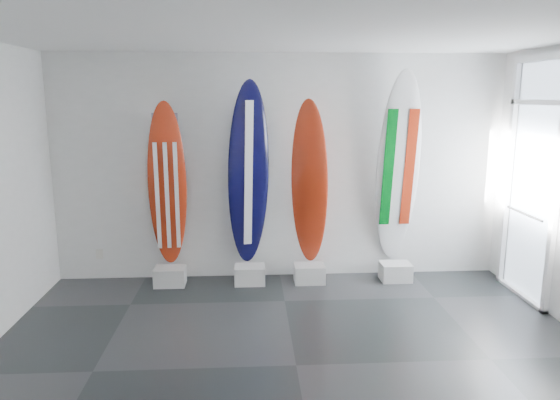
{
  "coord_description": "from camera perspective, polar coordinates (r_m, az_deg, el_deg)",
  "views": [
    {
      "loc": [
        -0.41,
        -4.4,
        2.45
      ],
      "look_at": [
        -0.07,
        1.4,
        1.28
      ],
      "focal_mm": 33.37,
      "sensor_mm": 36.0,
      "label": 1
    }
  ],
  "objects": [
    {
      "name": "floor",
      "position": [
        5.05,
        1.79,
        -17.67
      ],
      "size": [
        6.0,
        6.0,
        0.0
      ],
      "primitive_type": "plane",
      "color": "black",
      "rests_on": "ground"
    },
    {
      "name": "ceiling",
      "position": [
        4.45,
        2.04,
        18.42
      ],
      "size": [
        6.0,
        6.0,
        0.0
      ],
      "primitive_type": "plane",
      "rotation": [
        3.14,
        0.0,
        0.0
      ],
      "color": "white",
      "rests_on": "wall_back"
    },
    {
      "name": "wall_back",
      "position": [
        6.98,
        0.0,
        3.52
      ],
      "size": [
        6.0,
        0.0,
        6.0
      ],
      "primitive_type": "plane",
      "rotation": [
        1.57,
        0.0,
        0.0
      ],
      "color": "white",
      "rests_on": "ground"
    },
    {
      "name": "wall_front",
      "position": [
        2.17,
        8.24,
        -14.83
      ],
      "size": [
        6.0,
        0.0,
        6.0
      ],
      "primitive_type": "plane",
      "rotation": [
        -1.57,
        0.0,
        0.0
      ],
      "color": "white",
      "rests_on": "ground"
    },
    {
      "name": "display_block_usa",
      "position": [
        7.06,
        -11.96,
        -8.18
      ],
      "size": [
        0.4,
        0.3,
        0.24
      ],
      "primitive_type": "cube",
      "color": "silver",
      "rests_on": "floor"
    },
    {
      "name": "surfboard_usa",
      "position": [
        6.86,
        -12.24,
        1.57
      ],
      "size": [
        0.52,
        0.35,
        2.16
      ],
      "primitive_type": "ellipsoid",
      "rotation": [
        0.1,
        0.0,
        0.12
      ],
      "color": "maroon",
      "rests_on": "display_block_usa"
    },
    {
      "name": "display_block_navy",
      "position": [
        6.98,
        -3.33,
        -8.18
      ],
      "size": [
        0.4,
        0.3,
        0.24
      ],
      "primitive_type": "cube",
      "color": "silver",
      "rests_on": "floor"
    },
    {
      "name": "surfboard_navy",
      "position": [
        6.76,
        -3.47,
        2.79
      ],
      "size": [
        0.61,
        0.43,
        2.42
      ],
      "primitive_type": "ellipsoid",
      "rotation": [
        0.09,
        0.0,
        0.28
      ],
      "color": "black",
      "rests_on": "display_block_navy"
    },
    {
      "name": "display_block_swiss",
      "position": [
        7.03,
        3.23,
        -8.05
      ],
      "size": [
        0.4,
        0.3,
        0.24
      ],
      "primitive_type": "cube",
      "color": "silver",
      "rests_on": "floor"
    },
    {
      "name": "surfboard_swiss",
      "position": [
        6.82,
        3.25,
        1.87
      ],
      "size": [
        0.55,
        0.41,
        2.19
      ],
      "primitive_type": "ellipsoid",
      "rotation": [
        0.08,
        0.0,
        -0.36
      ],
      "color": "maroon",
      "rests_on": "display_block_swiss"
    },
    {
      "name": "display_block_italy",
      "position": [
        7.25,
        12.54,
        -7.68
      ],
      "size": [
        0.4,
        0.3,
        0.24
      ],
      "primitive_type": "cube",
      "color": "silver",
      "rests_on": "floor"
    },
    {
      "name": "surfboard_italy",
      "position": [
        7.03,
        12.8,
        3.37
      ],
      "size": [
        0.59,
        0.46,
        2.55
      ],
      "primitive_type": "ellipsoid",
      "rotation": [
        0.14,
        0.0,
        0.02
      ],
      "color": "silver",
      "rests_on": "display_block_italy"
    },
    {
      "name": "wall_outlet",
      "position": [
        7.48,
        -19.18,
        -5.62
      ],
      "size": [
        0.09,
        0.02,
        0.13
      ],
      "primitive_type": "cube",
      "color": "silver",
      "rests_on": "wall_back"
    },
    {
      "name": "glass_door",
      "position": [
        6.92,
        25.89,
        1.68
      ],
      "size": [
        0.12,
        1.16,
        2.85
      ],
      "primitive_type": null,
      "color": "white",
      "rests_on": "floor"
    }
  ]
}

